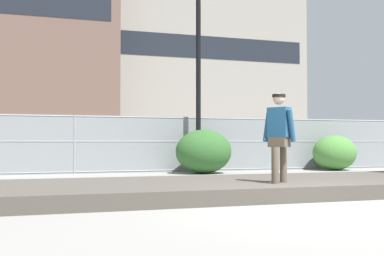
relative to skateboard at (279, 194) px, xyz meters
The scene contains 12 objects.
ground_plane 1.48m from the skateboard, 85.56° to the right, with size 120.00×120.00×0.00m, color gray.
gravel_berm 0.74m from the skateboard, 81.01° to the left, with size 17.24×3.04×0.26m, color #4C473F.
skateboard is the anchor object (origin of this frame).
skater 1.06m from the skateboard, 88.21° to the left, with size 0.65×0.61×1.82m.
chain_fence 7.30m from the skateboard, 89.09° to the left, with size 20.69×0.06×1.85m.
street_lamp 8.03m from the skateboard, 85.06° to the left, with size 0.44×0.44×7.21m.
parked_car_near 11.06m from the skateboard, 102.86° to the left, with size 4.50×2.16×1.66m.
parked_car_mid 11.63m from the skateboard, 69.46° to the left, with size 4.45×2.05×1.66m.
parked_car_far 14.68m from the skateboard, 50.19° to the left, with size 4.45×2.05×1.66m.
office_block 47.85m from the skateboard, 75.04° to the left, with size 24.70×11.56×18.46m.
shrub_left 6.30m from the skateboard, 84.42° to the left, with size 1.80×1.47×1.39m.
shrub_center 8.54m from the skateboard, 49.30° to the left, with size 1.60×1.31×1.23m.
Camera 1 is at (-3.98, -5.89, 1.01)m, focal length 42.23 mm.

